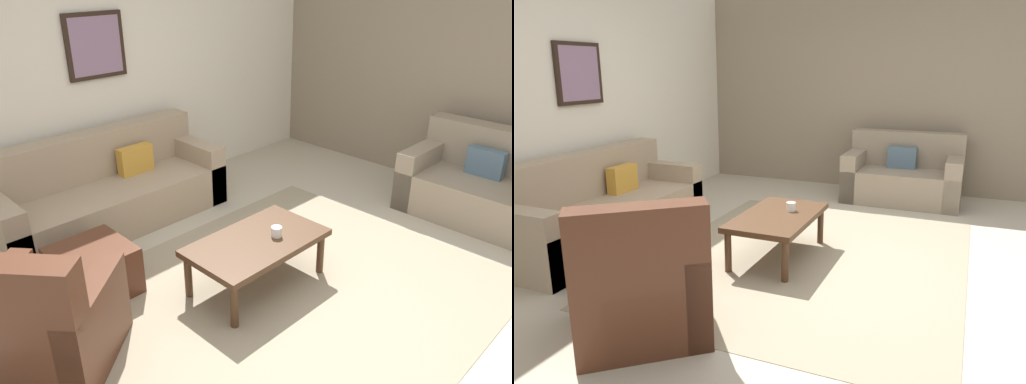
# 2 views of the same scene
# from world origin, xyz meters

# --- Properties ---
(ground_plane) EXTENTS (8.00, 8.00, 0.00)m
(ground_plane) POSITION_xyz_m (0.00, 0.00, 0.00)
(ground_plane) COLOR #B2A893
(rear_partition) EXTENTS (6.00, 0.12, 2.80)m
(rear_partition) POSITION_xyz_m (0.00, 2.60, 1.40)
(rear_partition) COLOR silver
(rear_partition) RESTS_ON ground_plane
(stone_feature_panel) EXTENTS (0.12, 5.20, 2.80)m
(stone_feature_panel) POSITION_xyz_m (3.00, 0.00, 1.40)
(stone_feature_panel) COLOR gray
(stone_feature_panel) RESTS_ON ground_plane
(area_rug) EXTENTS (3.25, 2.72, 0.01)m
(area_rug) POSITION_xyz_m (0.00, 0.00, 0.00)
(area_rug) COLOR gray
(area_rug) RESTS_ON ground_plane
(couch_main) EXTENTS (2.28, 0.85, 0.88)m
(couch_main) POSITION_xyz_m (-0.32, 2.12, 0.30)
(couch_main) COLOR gray
(couch_main) RESTS_ON ground_plane
(couch_loveseat) EXTENTS (0.87, 1.46, 0.88)m
(couch_loveseat) POSITION_xyz_m (2.45, -0.49, 0.30)
(couch_loveseat) COLOR gray
(couch_loveseat) RESTS_ON ground_plane
(armchair_leather) EXTENTS (1.13, 1.13, 0.95)m
(armchair_leather) POSITION_xyz_m (-1.66, 0.57, 0.31)
(armchair_leather) COLOR #4C2819
(armchair_leather) RESTS_ON ground_plane
(ottoman) EXTENTS (0.56, 0.56, 0.40)m
(ottoman) POSITION_xyz_m (-1.03, 1.11, 0.20)
(ottoman) COLOR #4C2819
(ottoman) RESTS_ON ground_plane
(coffee_table) EXTENTS (1.10, 0.64, 0.41)m
(coffee_table) POSITION_xyz_m (-0.05, 0.29, 0.36)
(coffee_table) COLOR #472D1C
(coffee_table) RESTS_ON ground_plane
(cup) EXTENTS (0.09, 0.09, 0.08)m
(cup) POSITION_xyz_m (0.10, 0.21, 0.45)
(cup) COLOR white
(cup) RESTS_ON coffee_table
(framed_artwork) EXTENTS (0.61, 0.04, 0.62)m
(framed_artwork) POSITION_xyz_m (-0.02, 2.51, 1.65)
(framed_artwork) COLOR black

